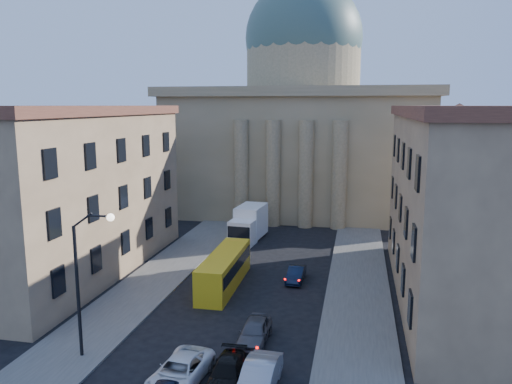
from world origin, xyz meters
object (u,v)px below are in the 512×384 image
Objects in this scene: street_lamp at (85,272)px; city_bus at (224,269)px; car_right_near at (259,378)px; box_truck at (249,224)px.

street_lamp is 14.44m from city_bus.
car_right_near is (10.47, -1.42, -4.50)m from street_lamp.
city_bus is 14.55m from box_truck.
box_truck is (-6.99, 29.04, 0.95)m from car_right_near.
box_truck is (3.48, 27.63, -3.55)m from street_lamp.
street_lamp is 0.90× the size of city_bus.
car_right_near is 15.68m from city_bus.
street_lamp is 11.48m from car_right_near.
car_right_near is at bearing -68.72° from city_bus.
box_truck is at bearing 105.97° from car_right_near.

